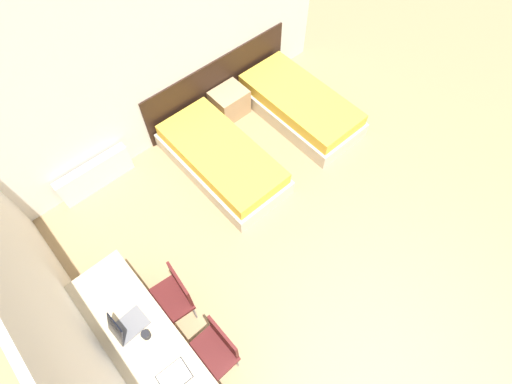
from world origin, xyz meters
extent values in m
plane|color=#9E7F56|center=(0.00, 0.00, 0.00)|extent=(20.00, 20.00, 0.00)
cube|color=silver|center=(0.00, 4.15, 1.35)|extent=(5.50, 0.05, 2.70)
cube|color=silver|center=(-2.27, 2.06, 1.35)|extent=(0.05, 5.13, 2.70)
cube|color=black|center=(0.89, 4.12, 0.43)|extent=(2.53, 0.03, 0.86)
cube|color=beige|center=(0.14, 3.13, 0.12)|extent=(0.93, 1.90, 0.24)
cube|color=gold|center=(0.14, 3.13, 0.34)|extent=(0.85, 1.82, 0.19)
cube|color=beige|center=(1.64, 3.13, 0.12)|extent=(0.93, 1.90, 0.24)
cube|color=gold|center=(1.64, 3.13, 0.34)|extent=(0.85, 1.82, 0.19)
cube|color=tan|center=(0.89, 3.88, 0.21)|extent=(0.50, 0.41, 0.43)
cube|color=silver|center=(-1.29, 4.03, 0.23)|extent=(1.01, 0.12, 0.45)
cube|color=#C6B28E|center=(-1.95, 1.58, 0.72)|extent=(0.61, 2.09, 0.04)
cube|color=#C6B28E|center=(-1.95, 2.61, 0.35)|extent=(0.55, 0.04, 0.71)
cube|color=#511919|center=(-1.57, 1.94, 0.41)|extent=(0.50, 0.50, 0.05)
cube|color=#511919|center=(-1.35, 1.92, 0.63)|extent=(0.07, 0.41, 0.40)
cylinder|color=slate|center=(-1.78, 1.76, 0.19)|extent=(0.02, 0.02, 0.38)
cylinder|color=slate|center=(-1.74, 2.16, 0.19)|extent=(0.02, 0.02, 0.38)
cylinder|color=slate|center=(-1.39, 1.72, 0.19)|extent=(0.02, 0.02, 0.38)
cylinder|color=slate|center=(-1.35, 2.11, 0.19)|extent=(0.02, 0.02, 0.38)
cube|color=#511919|center=(-1.57, 1.22, 0.41)|extent=(0.46, 0.46, 0.05)
cube|color=#511919|center=(-1.35, 1.22, 0.63)|extent=(0.03, 0.41, 0.40)
cylinder|color=slate|center=(-1.77, 1.41, 0.19)|extent=(0.02, 0.02, 0.38)
cylinder|color=slate|center=(-1.37, 1.02, 0.19)|extent=(0.02, 0.02, 0.38)
cylinder|color=slate|center=(-1.37, 1.41, 0.19)|extent=(0.02, 0.02, 0.38)
cube|color=slate|center=(-1.95, 1.86, 0.75)|extent=(0.33, 0.25, 0.02)
cube|color=black|center=(-2.06, 1.85, 0.91)|extent=(0.11, 0.24, 0.30)
cube|color=black|center=(-1.90, 1.22, 0.75)|extent=(0.28, 0.23, 0.01)
cube|color=white|center=(-1.90, 1.22, 0.76)|extent=(0.27, 0.21, 0.01)
cylinder|color=black|center=(-1.89, 1.68, 0.79)|extent=(0.08, 0.08, 0.09)
camera|label=1|loc=(-1.67, 0.39, 4.61)|focal=28.00mm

